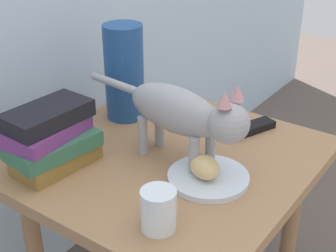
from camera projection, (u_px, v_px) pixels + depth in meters
side_table at (168, 180)px, 1.22m from camera, size 0.68×0.66×0.53m
plate at (208, 178)px, 1.09m from camera, size 0.18×0.18×0.01m
bread_roll at (205, 167)px, 1.07m from camera, size 0.09×0.10×0.05m
cat at (184, 113)px, 1.09m from camera, size 0.12×0.48×0.23m
book_stack at (51, 138)px, 1.11m from camera, size 0.22×0.15×0.15m
green_vase at (124, 72)px, 1.33m from camera, size 0.11×0.11×0.27m
candle_jar at (158, 212)px, 0.92m from camera, size 0.07×0.07×0.08m
tv_remote at (250, 128)px, 1.29m from camera, size 0.16×0.10×0.02m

